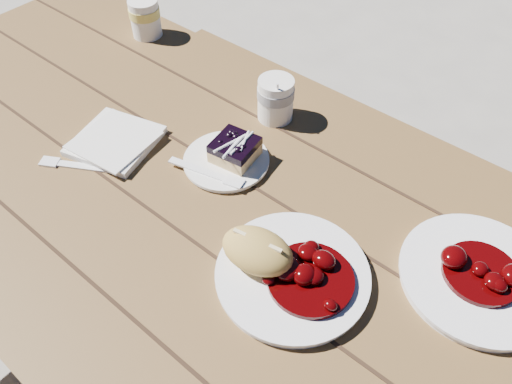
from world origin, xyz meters
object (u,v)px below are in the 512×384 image
Objects in this scene: bread_roll at (257,251)px; second_plate at (478,278)px; picnic_table at (253,282)px; second_cup at (145,18)px; dessert_plate at (226,161)px; blueberry_cake at (235,149)px; main_plate at (292,275)px; coffee_cup at (276,99)px.

bread_roll is 0.49× the size of second_plate.
picnic_table is 0.72m from second_cup.
bread_roll reaches higher than picnic_table.
blueberry_cake reaches higher than dessert_plate.
main_plate reaches higher than picnic_table.
picnic_table is at bearing -155.69° from second_plate.
coffee_cup is 0.46m from second_cup.
bread_roll is 0.25m from blueberry_cake.
second_cup is (-0.67, 0.37, -0.00)m from bread_roll.
bread_roll is at bearing -56.00° from coffee_cup.
picnic_table is 0.37m from coffee_cup.
second_cup reaches higher than blueberry_cake.
second_plate reaches higher than dessert_plate.
second_cup is (-0.72, 0.35, 0.04)m from main_plate.
bread_roll is 0.76m from second_cup.
dessert_plate is at bearing -25.13° from second_cup.
picnic_table is 12.53× the size of dessert_plate.
main_plate is at bearing 19.98° from bread_roll.
bread_roll is 1.35× the size of blueberry_cake.
blueberry_cake is at bearing -175.00° from second_plate.
coffee_cup is at bearing 94.87° from dessert_plate.
bread_roll is at bearing -144.27° from second_plate.
second_plate is at bearing -3.59° from blueberry_cake.
picnic_table is at bearing -27.13° from second_cup.
main_plate is at bearing -25.60° from second_cup.
second_cup is at bearing 154.40° from main_plate.
main_plate is 0.99× the size of second_plate.
blueberry_cake is at bearing 149.89° from main_plate.
picnic_table is at bearing -33.07° from dessert_plate.
blueberry_cake is 0.95× the size of second_cup.
bread_roll is at bearing -49.12° from blueberry_cake.
blueberry_cake is (0.01, 0.01, 0.03)m from dessert_plate.
bread_roll is 1.28× the size of coffee_cup.
second_cup is at bearing 151.25° from bread_roll.
blueberry_cake reaches higher than picnic_table.
dessert_plate is (-0.20, 0.15, -0.04)m from bread_roll.
main_plate is at bearing -26.47° from dessert_plate.
coffee_cup reaches higher than dessert_plate.
main_plate reaches higher than dessert_plate.
bread_roll is at bearing -28.75° from second_cup.
blueberry_cake is at bearing 141.00° from picnic_table.
dessert_plate is at bearing 153.53° from main_plate.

